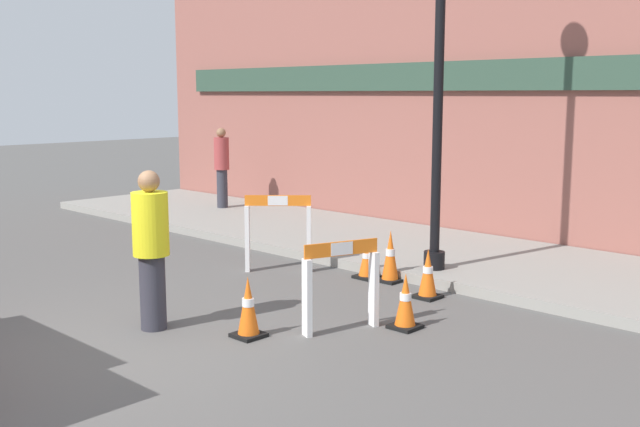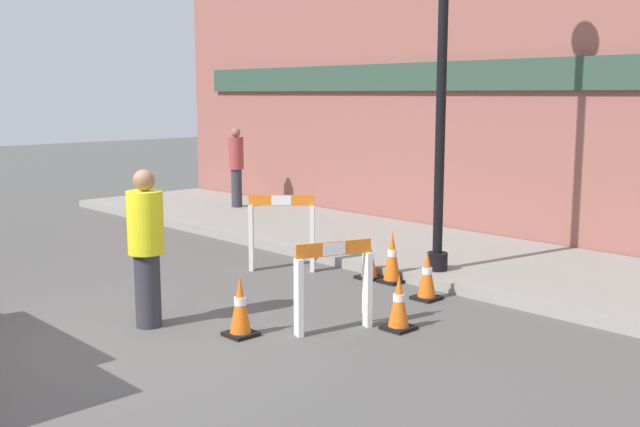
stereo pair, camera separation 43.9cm
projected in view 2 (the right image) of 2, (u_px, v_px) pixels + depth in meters
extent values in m
plane|color=#565451|center=(67.00, 354.00, 7.26)|extent=(60.00, 60.00, 0.00)
cube|color=gray|center=(448.00, 255.00, 11.39)|extent=(18.00, 3.19, 0.14)
cube|color=#93564C|center=(515.00, 78.00, 12.11)|extent=(18.00, 0.12, 5.50)
cube|color=#2D4738|center=(512.00, 75.00, 12.02)|extent=(16.20, 0.10, 0.50)
cylinder|color=black|center=(437.00, 261.00, 10.10)|extent=(0.29, 0.29, 0.24)
cylinder|color=black|center=(442.00, 62.00, 9.68)|extent=(0.13, 0.13, 5.53)
cube|color=white|center=(312.00, 239.00, 10.56)|extent=(0.13, 0.14, 0.94)
cube|color=white|center=(251.00, 238.00, 10.62)|extent=(0.13, 0.14, 0.94)
cube|color=orange|center=(281.00, 200.00, 10.50)|extent=(0.70, 0.65, 0.15)
cube|color=white|center=(281.00, 200.00, 10.50)|extent=(0.23, 0.21, 0.14)
cube|color=white|center=(299.00, 298.00, 7.74)|extent=(0.14, 0.10, 0.82)
cube|color=white|center=(367.00, 290.00, 8.06)|extent=(0.14, 0.10, 0.82)
cube|color=orange|center=(334.00, 249.00, 7.82)|extent=(0.31, 0.82, 0.15)
cube|color=white|center=(334.00, 249.00, 7.82)|extent=(0.11, 0.25, 0.14)
cube|color=black|center=(241.00, 334.00, 7.80)|extent=(0.30, 0.30, 0.04)
cone|color=orange|center=(240.00, 304.00, 7.75)|extent=(0.23, 0.23, 0.61)
cylinder|color=white|center=(240.00, 301.00, 7.75)|extent=(0.13, 0.13, 0.08)
cube|color=black|center=(392.00, 281.00, 10.00)|extent=(0.30, 0.30, 0.04)
cone|color=orange|center=(392.00, 255.00, 9.95)|extent=(0.22, 0.22, 0.66)
cylinder|color=white|center=(392.00, 253.00, 9.94)|extent=(0.13, 0.13, 0.09)
cube|color=black|center=(398.00, 328.00, 8.01)|extent=(0.30, 0.30, 0.04)
cone|color=orange|center=(399.00, 300.00, 7.96)|extent=(0.23, 0.22, 0.57)
cylinder|color=white|center=(399.00, 298.00, 7.96)|extent=(0.13, 0.13, 0.08)
cube|color=black|center=(369.00, 277.00, 10.21)|extent=(0.30, 0.30, 0.04)
cone|color=orange|center=(369.00, 258.00, 10.17)|extent=(0.22, 0.22, 0.50)
cylinder|color=white|center=(369.00, 256.00, 10.16)|extent=(0.13, 0.13, 0.07)
cube|color=black|center=(426.00, 298.00, 9.18)|extent=(0.30, 0.30, 0.04)
cone|color=orange|center=(427.00, 273.00, 9.13)|extent=(0.23, 0.22, 0.58)
cylinder|color=white|center=(427.00, 271.00, 9.13)|extent=(0.13, 0.13, 0.08)
cylinder|color=#33333D|center=(148.00, 290.00, 8.06)|extent=(0.30, 0.30, 0.81)
cylinder|color=yellow|center=(145.00, 222.00, 7.95)|extent=(0.42, 0.42, 0.67)
sphere|color=#8E6647|center=(144.00, 180.00, 7.88)|extent=(0.25, 0.25, 0.23)
cylinder|color=#33333D|center=(237.00, 188.00, 15.71)|extent=(0.25, 0.25, 0.80)
cylinder|color=#A33D3D|center=(236.00, 153.00, 15.59)|extent=(0.35, 0.35, 0.67)
sphere|color=#8E6647|center=(236.00, 132.00, 15.53)|extent=(0.22, 0.22, 0.20)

